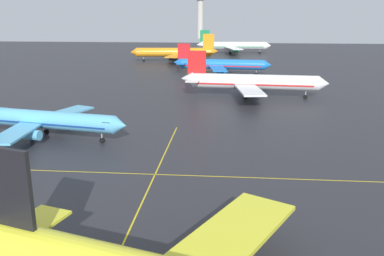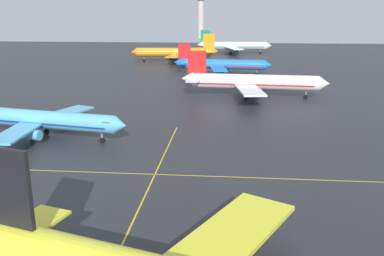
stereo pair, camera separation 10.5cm
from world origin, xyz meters
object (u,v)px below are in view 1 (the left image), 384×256
at_px(airliner_second_row, 44,120).
at_px(airliner_far_left_stand, 221,64).
at_px(airliner_far_right_stand, 175,52).
at_px(airliner_distant_taxiway, 233,46).
at_px(control_tower, 200,13).
at_px(airliner_third_row, 252,82).

distance_m(airliner_second_row, airliner_far_left_stand, 87.89).
xyz_separation_m(airliner_far_right_stand, airliner_distant_taxiway, (27.14, 40.20, 0.04)).
distance_m(airliner_distant_taxiway, control_tower, 137.48).
bearing_deg(airliner_far_left_stand, airliner_third_row, -77.23).
height_order(airliner_third_row, airliner_distant_taxiway, airliner_distant_taxiway).
bearing_deg(control_tower, airliner_second_row, -91.54).
bearing_deg(airliner_third_row, airliner_distant_taxiway, 92.06).
distance_m(airliner_third_row, control_tower, 256.83).
relative_size(airliner_far_left_stand, control_tower, 0.98).
height_order(airliner_third_row, airliner_far_right_stand, airliner_far_right_stand).
height_order(airliner_second_row, control_tower, control_tower).
bearing_deg(airliner_second_row, control_tower, 88.46).
relative_size(airliner_far_left_stand, airliner_far_right_stand, 0.89).
height_order(airliner_second_row, airliner_far_left_stand, airliner_far_left_stand).
bearing_deg(airliner_distant_taxiway, airliner_far_left_stand, -93.57).
bearing_deg(airliner_far_right_stand, airliner_far_left_stand, -60.63).
bearing_deg(airliner_far_left_stand, airliner_second_row, -110.44).
height_order(airliner_second_row, airliner_distant_taxiway, airliner_distant_taxiway).
height_order(airliner_second_row, airliner_third_row, airliner_third_row).
height_order(airliner_third_row, airliner_far_left_stand, airliner_third_row).
bearing_deg(airliner_far_right_stand, airliner_second_row, -94.00).
xyz_separation_m(airliner_far_left_stand, control_tower, (-22.76, 213.17, 17.62)).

